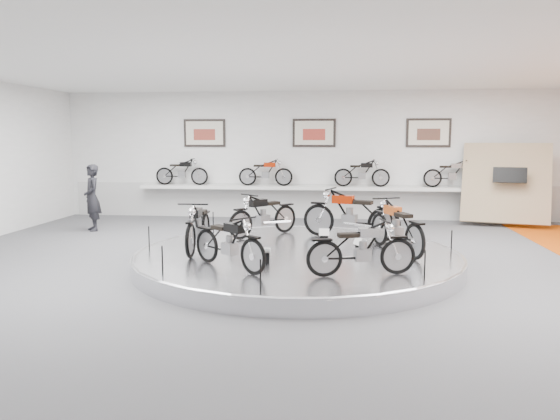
# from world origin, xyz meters

# --- Properties ---
(floor) EXTENTS (16.00, 16.00, 0.00)m
(floor) POSITION_xyz_m (0.00, 0.00, 0.00)
(floor) COLOR #4C4C4F
(floor) RESTS_ON ground
(ceiling) EXTENTS (16.00, 16.00, 0.00)m
(ceiling) POSITION_xyz_m (0.00, 0.00, 4.00)
(ceiling) COLOR white
(ceiling) RESTS_ON wall_back
(wall_back) EXTENTS (16.00, 0.00, 16.00)m
(wall_back) POSITION_xyz_m (0.00, 7.00, 2.00)
(wall_back) COLOR white
(wall_back) RESTS_ON floor
(wall_front) EXTENTS (16.00, 0.00, 16.00)m
(wall_front) POSITION_xyz_m (0.00, -7.00, 2.00)
(wall_front) COLOR white
(wall_front) RESTS_ON floor
(dado_band) EXTENTS (15.68, 0.04, 1.10)m
(dado_band) POSITION_xyz_m (0.00, 6.98, 0.55)
(dado_band) COLOR #BCBCBA
(dado_band) RESTS_ON floor
(display_platform) EXTENTS (6.40, 6.40, 0.30)m
(display_platform) POSITION_xyz_m (0.00, 0.30, 0.15)
(display_platform) COLOR silver
(display_platform) RESTS_ON floor
(platform_rim) EXTENTS (6.40, 6.40, 0.10)m
(platform_rim) POSITION_xyz_m (0.00, 0.30, 0.27)
(platform_rim) COLOR #B2B2BA
(platform_rim) RESTS_ON display_platform
(shelf) EXTENTS (11.00, 0.55, 0.10)m
(shelf) POSITION_xyz_m (0.00, 6.70, 1.00)
(shelf) COLOR silver
(shelf) RESTS_ON wall_back
(poster_left) EXTENTS (1.35, 0.06, 0.88)m
(poster_left) POSITION_xyz_m (-3.50, 6.96, 2.70)
(poster_left) COLOR beige
(poster_left) RESTS_ON wall_back
(poster_center) EXTENTS (1.35, 0.06, 0.88)m
(poster_center) POSITION_xyz_m (0.00, 6.96, 2.70)
(poster_center) COLOR beige
(poster_center) RESTS_ON wall_back
(poster_right) EXTENTS (1.35, 0.06, 0.88)m
(poster_right) POSITION_xyz_m (3.50, 6.96, 2.70)
(poster_right) COLOR beige
(poster_right) RESTS_ON wall_back
(display_panel) EXTENTS (2.56, 1.52, 2.30)m
(display_panel) POSITION_xyz_m (5.60, 6.10, 1.25)
(display_panel) COLOR tan
(display_panel) RESTS_ON floor
(shelf_bike_a) EXTENTS (1.22, 0.43, 0.73)m
(shelf_bike_a) POSITION_xyz_m (-4.20, 6.70, 1.42)
(shelf_bike_a) COLOR black
(shelf_bike_a) RESTS_ON shelf
(shelf_bike_b) EXTENTS (1.22, 0.43, 0.73)m
(shelf_bike_b) POSITION_xyz_m (-1.50, 6.70, 1.42)
(shelf_bike_b) COLOR #921C04
(shelf_bike_b) RESTS_ON shelf
(shelf_bike_c) EXTENTS (1.22, 0.43, 0.73)m
(shelf_bike_c) POSITION_xyz_m (1.50, 6.70, 1.42)
(shelf_bike_c) COLOR black
(shelf_bike_c) RESTS_ON shelf
(shelf_bike_d) EXTENTS (1.22, 0.43, 0.73)m
(shelf_bike_d) POSITION_xyz_m (4.20, 6.70, 1.42)
(shelf_bike_d) COLOR #AAAAAE
(shelf_bike_d) RESTS_ON shelf
(bike_a) EXTENTS (1.27, 1.88, 1.05)m
(bike_a) POSITION_xyz_m (1.94, 0.49, 0.82)
(bike_a) COLOR #AF4919
(bike_a) RESTS_ON display_platform
(bike_b) EXTENTS (2.03, 1.27, 1.13)m
(bike_b) POSITION_xyz_m (1.07, 1.86, 0.86)
(bike_b) COLOR #921C04
(bike_b) RESTS_ON display_platform
(bike_c) EXTENTS (1.57, 1.68, 1.00)m
(bike_c) POSITION_xyz_m (-0.90, 1.98, 0.80)
(bike_c) COLOR black
(bike_c) RESTS_ON display_platform
(bike_d) EXTENTS (0.67, 1.74, 1.01)m
(bike_d) POSITION_xyz_m (-1.97, 0.19, 0.80)
(bike_d) COLOR black
(bike_d) RESTS_ON display_platform
(bike_e) EXTENTS (1.58, 1.44, 0.93)m
(bike_e) POSITION_xyz_m (-1.06, -1.21, 0.77)
(bike_e) COLOR black
(bike_e) RESTS_ON display_platform
(bike_f) EXTENTS (1.64, 0.92, 0.92)m
(bike_f) POSITION_xyz_m (1.19, -1.46, 0.76)
(bike_f) COLOR #AAAAAE
(bike_f) RESTS_ON display_platform
(visitor) EXTENTS (0.75, 0.79, 1.83)m
(visitor) POSITION_xyz_m (-5.94, 3.96, 0.91)
(visitor) COLOR black
(visitor) RESTS_ON floor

